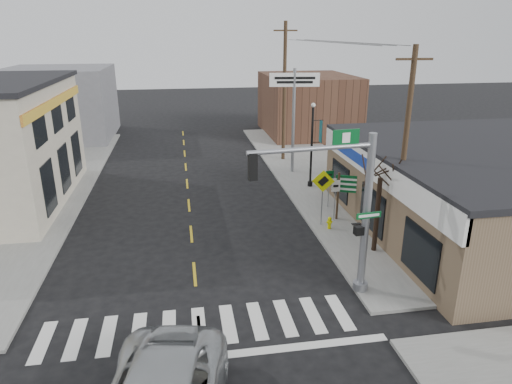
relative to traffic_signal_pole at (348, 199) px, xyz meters
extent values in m
plane|color=black|center=(-5.46, -1.55, -3.85)|extent=(140.00, 140.00, 0.00)
cube|color=slate|center=(3.54, 11.45, -3.78)|extent=(6.00, 38.00, 0.13)
cube|color=slate|center=(-14.46, 11.45, -3.78)|extent=(6.00, 38.00, 0.13)
cube|color=gold|center=(-5.46, 6.45, -3.84)|extent=(0.12, 56.00, 0.01)
cube|color=silver|center=(-5.46, -1.15, -3.84)|extent=(11.00, 2.20, 0.01)
cube|color=brown|center=(9.04, 4.45, -1.85)|extent=(12.00, 14.00, 4.00)
cube|color=#523425|center=(6.54, 28.45, -1.05)|extent=(8.00, 10.00, 5.60)
cube|color=slate|center=(-16.46, 30.45, -0.65)|extent=(9.00, 10.00, 6.40)
cylinder|color=gray|center=(0.74, 0.00, -0.68)|extent=(0.28, 0.28, 6.07)
cylinder|color=gray|center=(-1.48, 0.00, 1.94)|extent=(4.45, 0.16, 0.16)
cube|color=black|center=(-3.51, 0.00, 1.49)|extent=(0.28, 0.22, 0.91)
cube|color=#06491D|center=(0.74, -0.22, -0.58)|extent=(0.96, 0.04, 0.22)
cube|color=#06491D|center=(-0.27, 0.00, 2.25)|extent=(0.96, 0.05, 0.56)
cube|color=black|center=(0.49, -0.05, -1.24)|extent=(0.32, 0.26, 0.32)
cube|color=#422F1E|center=(2.15, 6.82, -2.45)|extent=(0.09, 0.09, 2.54)
cube|color=#422F1E|center=(3.33, 6.82, -2.45)|extent=(0.09, 0.09, 2.54)
cube|color=#08551D|center=(2.74, 6.76, -1.81)|extent=(1.45, 0.05, 0.91)
cylinder|color=#BFC001|center=(1.38, 5.68, -3.47)|extent=(0.18, 0.18, 0.49)
sphere|color=#BFC001|center=(1.38, 5.68, -3.20)|extent=(0.19, 0.19, 0.19)
cylinder|color=gray|center=(1.12, 6.23, -2.39)|extent=(0.06, 0.06, 2.66)
cube|color=#BDC702|center=(1.12, 6.20, -1.38)|extent=(1.13, 0.03, 1.13)
cylinder|color=black|center=(2.28, 12.30, -1.17)|extent=(0.14, 0.14, 5.09)
sphere|color=silver|center=(2.28, 12.30, 1.42)|extent=(0.27, 0.27, 0.27)
cube|color=#145156|center=(2.82, 12.30, -0.20)|extent=(0.02, 0.54, 1.37)
cylinder|color=gray|center=(1.93, 15.65, -0.19)|extent=(0.21, 0.21, 7.06)
cube|color=white|center=(1.93, 15.65, 2.59)|extent=(3.32, 0.18, 0.88)
cylinder|color=black|center=(2.61, 3.05, -2.01)|extent=(0.21, 0.21, 3.41)
ellipsoid|color=#193817|center=(5.53, -0.06, -3.21)|extent=(1.36, 1.36, 1.02)
ellipsoid|color=black|center=(5.54, 7.00, -3.30)|extent=(1.11, 1.11, 0.83)
cylinder|color=#4E3D29|center=(3.72, 3.32, 0.71)|extent=(0.23, 0.23, 8.85)
cube|color=#4E3D29|center=(3.72, 3.32, 4.55)|extent=(1.54, 0.10, 0.10)
cylinder|color=#47361E|center=(2.04, 19.05, 1.31)|extent=(0.26, 0.26, 10.05)
cube|color=#47361E|center=(2.04, 19.05, 5.68)|extent=(1.75, 0.11, 0.11)
camera|label=1|loc=(-5.72, -14.36, 5.58)|focal=32.00mm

